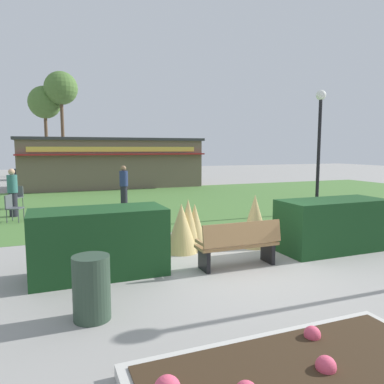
{
  "coord_description": "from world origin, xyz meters",
  "views": [
    {
      "loc": [
        -3.53,
        -6.32,
        2.39
      ],
      "look_at": [
        -0.0,
        2.63,
        1.25
      ],
      "focal_mm": 34.54,
      "sensor_mm": 36.0,
      "label": 1
    }
  ],
  "objects_px": {
    "parked_car_center_slot": "(107,169)",
    "tree_right_bg": "(45,103)",
    "parked_car_east_slot": "(163,168)",
    "lamppost_mid": "(319,137)",
    "park_bench": "(239,244)",
    "tree_center_bg": "(61,89)",
    "cafe_chair_west": "(17,195)",
    "person_standing": "(13,192)",
    "person_strolling": "(124,186)",
    "parked_car_west_slot": "(44,171)",
    "food_kiosk": "(111,162)",
    "cafe_chair_east": "(12,206)",
    "trash_bin": "(92,288)"
  },
  "relations": [
    {
      "from": "parked_car_center_slot",
      "to": "tree_right_bg",
      "type": "height_order",
      "value": "tree_right_bg"
    },
    {
      "from": "parked_car_center_slot",
      "to": "parked_car_east_slot",
      "type": "distance_m",
      "value": 4.9
    },
    {
      "from": "lamppost_mid",
      "to": "tree_right_bg",
      "type": "bearing_deg",
      "value": 110.55
    },
    {
      "from": "park_bench",
      "to": "tree_center_bg",
      "type": "distance_m",
      "value": 28.75
    },
    {
      "from": "cafe_chair_west",
      "to": "person_standing",
      "type": "height_order",
      "value": "person_standing"
    },
    {
      "from": "person_strolling",
      "to": "parked_car_west_slot",
      "type": "relative_size",
      "value": 0.4
    },
    {
      "from": "park_bench",
      "to": "tree_center_bg",
      "type": "bearing_deg",
      "value": 94.29
    },
    {
      "from": "cafe_chair_west",
      "to": "food_kiosk",
      "type": "bearing_deg",
      "value": 55.75
    },
    {
      "from": "park_bench",
      "to": "parked_car_east_slot",
      "type": "height_order",
      "value": "parked_car_east_slot"
    },
    {
      "from": "cafe_chair_east",
      "to": "parked_car_west_slot",
      "type": "bearing_deg",
      "value": 87.18
    },
    {
      "from": "food_kiosk",
      "to": "parked_car_west_slot",
      "type": "xyz_separation_m",
      "value": [
        -4.0,
        7.63,
        -0.87
      ]
    },
    {
      "from": "trash_bin",
      "to": "parked_car_west_slot",
      "type": "relative_size",
      "value": 0.21
    },
    {
      "from": "tree_center_bg",
      "to": "tree_right_bg",
      "type": "bearing_deg",
      "value": 141.22
    },
    {
      "from": "person_strolling",
      "to": "person_standing",
      "type": "height_order",
      "value": "same"
    },
    {
      "from": "food_kiosk",
      "to": "parked_car_west_slot",
      "type": "relative_size",
      "value": 2.55
    },
    {
      "from": "parked_car_east_slot",
      "to": "food_kiosk",
      "type": "bearing_deg",
      "value": -127.06
    },
    {
      "from": "lamppost_mid",
      "to": "food_kiosk",
      "type": "bearing_deg",
      "value": 113.54
    },
    {
      "from": "person_standing",
      "to": "cafe_chair_east",
      "type": "bearing_deg",
      "value": 144.06
    },
    {
      "from": "trash_bin",
      "to": "food_kiosk",
      "type": "xyz_separation_m",
      "value": [
        3.27,
        18.29,
        1.06
      ]
    },
    {
      "from": "cafe_chair_east",
      "to": "parked_car_east_slot",
      "type": "xyz_separation_m",
      "value": [
        10.65,
        17.89,
        0.12
      ]
    },
    {
      "from": "parked_car_center_slot",
      "to": "parked_car_west_slot",
      "type": "bearing_deg",
      "value": -180.0
    },
    {
      "from": "cafe_chair_west",
      "to": "cafe_chair_east",
      "type": "relative_size",
      "value": 1.0
    },
    {
      "from": "food_kiosk",
      "to": "person_standing",
      "type": "bearing_deg",
      "value": -118.11
    },
    {
      "from": "cafe_chair_west",
      "to": "parked_car_center_slot",
      "type": "bearing_deg",
      "value": 68.68
    },
    {
      "from": "person_standing",
      "to": "cafe_chair_west",
      "type": "bearing_deg",
      "value": -37.6
    },
    {
      "from": "food_kiosk",
      "to": "cafe_chair_east",
      "type": "distance_m",
      "value": 11.39
    },
    {
      "from": "lamppost_mid",
      "to": "tree_center_bg",
      "type": "bearing_deg",
      "value": 108.5
    },
    {
      "from": "food_kiosk",
      "to": "parked_car_center_slot",
      "type": "relative_size",
      "value": 2.56
    },
    {
      "from": "person_standing",
      "to": "park_bench",
      "type": "bearing_deg",
      "value": 172.56
    },
    {
      "from": "parked_car_east_slot",
      "to": "trash_bin",
      "type": "bearing_deg",
      "value": -109.22
    },
    {
      "from": "trash_bin",
      "to": "cafe_chair_west",
      "type": "xyz_separation_m",
      "value": [
        -1.67,
        11.03,
        0.07
      ]
    },
    {
      "from": "parked_car_center_slot",
      "to": "cafe_chair_east",
      "type": "bearing_deg",
      "value": -107.82
    },
    {
      "from": "park_bench",
      "to": "parked_car_west_slot",
      "type": "relative_size",
      "value": 0.4
    },
    {
      "from": "parked_car_center_slot",
      "to": "parked_car_east_slot",
      "type": "bearing_deg",
      "value": 0.02
    },
    {
      "from": "lamppost_mid",
      "to": "person_standing",
      "type": "bearing_deg",
      "value": 162.24
    },
    {
      "from": "trash_bin",
      "to": "cafe_chair_west",
      "type": "relative_size",
      "value": 1.02
    },
    {
      "from": "lamppost_mid",
      "to": "cafe_chair_east",
      "type": "xyz_separation_m",
      "value": [
        -10.34,
        2.29,
        -2.26
      ]
    },
    {
      "from": "cafe_chair_west",
      "to": "tree_center_bg",
      "type": "relative_size",
      "value": 0.1
    },
    {
      "from": "lamppost_mid",
      "to": "tree_right_bg",
      "type": "distance_m",
      "value": 26.3
    },
    {
      "from": "food_kiosk",
      "to": "tree_right_bg",
      "type": "distance_m",
      "value": 13.32
    },
    {
      "from": "trash_bin",
      "to": "parked_car_east_slot",
      "type": "bearing_deg",
      "value": 70.78
    },
    {
      "from": "park_bench",
      "to": "person_strolling",
      "type": "bearing_deg",
      "value": 93.99
    },
    {
      "from": "person_standing",
      "to": "tree_center_bg",
      "type": "height_order",
      "value": "tree_center_bg"
    },
    {
      "from": "parked_car_center_slot",
      "to": "park_bench",
      "type": "bearing_deg",
      "value": -92.62
    },
    {
      "from": "trash_bin",
      "to": "cafe_chair_east",
      "type": "height_order",
      "value": "trash_bin"
    },
    {
      "from": "person_strolling",
      "to": "cafe_chair_west",
      "type": "bearing_deg",
      "value": -108.5
    },
    {
      "from": "park_bench",
      "to": "person_standing",
      "type": "bearing_deg",
      "value": 120.81
    },
    {
      "from": "tree_center_bg",
      "to": "parked_car_center_slot",
      "type": "bearing_deg",
      "value": -44.49
    },
    {
      "from": "person_strolling",
      "to": "tree_center_bg",
      "type": "height_order",
      "value": "tree_center_bg"
    },
    {
      "from": "parked_car_east_slot",
      "to": "parked_car_west_slot",
      "type": "bearing_deg",
      "value": -179.99
    }
  ]
}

